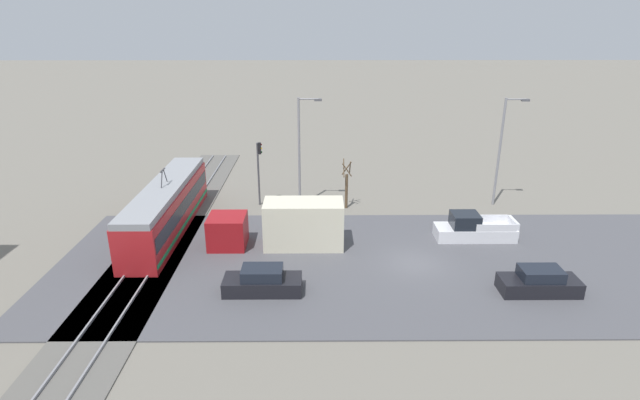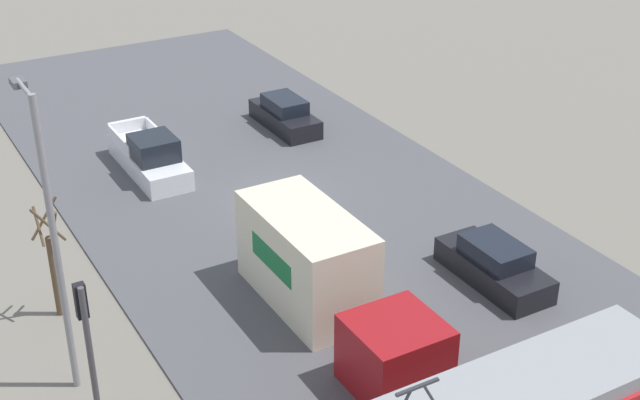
{
  "view_description": "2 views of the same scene",
  "coord_description": "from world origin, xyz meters",
  "views": [
    {
      "loc": [
        -28.93,
        6.33,
        15.12
      ],
      "look_at": [
        5.79,
        6.07,
        2.29
      ],
      "focal_mm": 28.0,
      "sensor_mm": 36.0,
      "label": 1
    },
    {
      "loc": [
        14.81,
        29.38,
        16.89
      ],
      "look_at": [
        1.8,
        6.64,
        3.37
      ],
      "focal_mm": 50.0,
      "sensor_mm": 36.0,
      "label": 2
    }
  ],
  "objects": [
    {
      "name": "street_tree",
      "position": [
        10.11,
        3.85,
        1.9
      ],
      "size": [
        1.0,
        0.83,
        4.17
      ],
      "color": "brown",
      "rests_on": "ground"
    },
    {
      "name": "traffic_light_pole",
      "position": [
        10.92,
        11.11,
        3.49
      ],
      "size": [
        0.28,
        0.47,
        5.41
      ],
      "color": "#47474C",
      "rests_on": "ground"
    },
    {
      "name": "pickup_truck",
      "position": [
        3.74,
        -4.9,
        0.8
      ],
      "size": [
        1.93,
        5.62,
        1.91
      ],
      "color": "silver",
      "rests_on": "ground"
    },
    {
      "name": "box_truck",
      "position": [
        2.66,
        8.5,
        1.57
      ],
      "size": [
        2.59,
        9.25,
        3.24
      ],
      "color": "maroon",
      "rests_on": "ground"
    },
    {
      "name": "sedan_car_0",
      "position": [
        -3.75,
        -6.5,
        0.71
      ],
      "size": [
        1.74,
        4.5,
        1.54
      ],
      "rotation": [
        0.0,
        0.0,
        3.14
      ],
      "color": "black",
      "rests_on": "ground"
    },
    {
      "name": "street_lamp_mid_block",
      "position": [
        10.69,
        7.56,
        5.19
      ],
      "size": [
        0.36,
        1.95,
        9.1
      ],
      "color": "gray",
      "rests_on": "ground"
    },
    {
      "name": "sedan_car_1",
      "position": [
        -3.55,
        9.46,
        0.71
      ],
      "size": [
        1.8,
        4.51,
        1.54
      ],
      "color": "black",
      "rests_on": "ground"
    },
    {
      "name": "ground_plane",
      "position": [
        0.0,
        0.0,
        0.0
      ],
      "size": [
        320.0,
        320.0,
        0.0
      ],
      "primitive_type": "plane",
      "color": "slate"
    },
    {
      "name": "road_surface",
      "position": [
        0.0,
        0.0,
        0.04
      ],
      "size": [
        16.5,
        46.39,
        0.08
      ],
      "color": "#4C4C51",
      "rests_on": "ground"
    }
  ]
}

